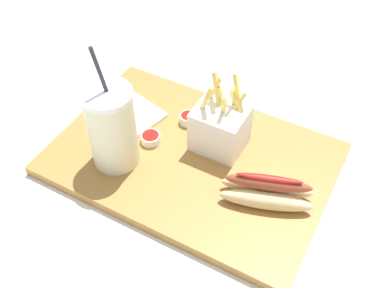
{
  "coord_description": "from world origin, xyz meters",
  "views": [
    {
      "loc": [
        -0.28,
        0.5,
        0.65
      ],
      "look_at": [
        0.0,
        0.0,
        0.05
      ],
      "focal_mm": 43.8,
      "sensor_mm": 36.0,
      "label": 1
    }
  ],
  "objects_px": {
    "soda_cup": "(112,127)",
    "napkin_stack": "(129,115)",
    "ketchup_cup_2": "(151,138)",
    "ketchup_cup_1": "(188,118)",
    "fries_basket": "(220,127)",
    "hot_dog_1": "(267,191)"
  },
  "relations": [
    {
      "from": "hot_dog_1",
      "to": "ketchup_cup_1",
      "type": "relative_size",
      "value": 5.1
    },
    {
      "from": "ketchup_cup_2",
      "to": "soda_cup",
      "type": "bearing_deg",
      "value": 65.17
    },
    {
      "from": "soda_cup",
      "to": "hot_dog_1",
      "type": "bearing_deg",
      "value": -171.15
    },
    {
      "from": "hot_dog_1",
      "to": "ketchup_cup_1",
      "type": "xyz_separation_m",
      "value": [
        0.21,
        -0.1,
        -0.01
      ]
    },
    {
      "from": "soda_cup",
      "to": "fries_basket",
      "type": "relative_size",
      "value": 1.6
    },
    {
      "from": "soda_cup",
      "to": "napkin_stack",
      "type": "height_order",
      "value": "soda_cup"
    },
    {
      "from": "soda_cup",
      "to": "fries_basket",
      "type": "height_order",
      "value": "soda_cup"
    },
    {
      "from": "fries_basket",
      "to": "ketchup_cup_1",
      "type": "xyz_separation_m",
      "value": [
        0.08,
        -0.02,
        -0.03
      ]
    },
    {
      "from": "soda_cup",
      "to": "ketchup_cup_2",
      "type": "height_order",
      "value": "soda_cup"
    },
    {
      "from": "soda_cup",
      "to": "napkin_stack",
      "type": "xyz_separation_m",
      "value": [
        0.04,
        -0.1,
        -0.08
      ]
    },
    {
      "from": "soda_cup",
      "to": "napkin_stack",
      "type": "bearing_deg",
      "value": -67.51
    },
    {
      "from": "soda_cup",
      "to": "fries_basket",
      "type": "distance_m",
      "value": 0.19
    },
    {
      "from": "ketchup_cup_1",
      "to": "hot_dog_1",
      "type": "bearing_deg",
      "value": 153.57
    },
    {
      "from": "ketchup_cup_2",
      "to": "ketchup_cup_1",
      "type": "bearing_deg",
      "value": -115.01
    },
    {
      "from": "ketchup_cup_2",
      "to": "napkin_stack",
      "type": "bearing_deg",
      "value": -27.33
    },
    {
      "from": "ketchup_cup_1",
      "to": "soda_cup",
      "type": "bearing_deg",
      "value": 65.07
    },
    {
      "from": "soda_cup",
      "to": "napkin_stack",
      "type": "relative_size",
      "value": 2.11
    },
    {
      "from": "soda_cup",
      "to": "hot_dog_1",
      "type": "distance_m",
      "value": 0.28
    },
    {
      "from": "hot_dog_1",
      "to": "ketchup_cup_2",
      "type": "height_order",
      "value": "hot_dog_1"
    },
    {
      "from": "napkin_stack",
      "to": "ketchup_cup_2",
      "type": "bearing_deg",
      "value": 152.67
    },
    {
      "from": "soda_cup",
      "to": "ketchup_cup_2",
      "type": "xyz_separation_m",
      "value": [
        -0.03,
        -0.07,
        -0.07
      ]
    },
    {
      "from": "napkin_stack",
      "to": "ketchup_cup_1",
      "type": "bearing_deg",
      "value": -159.99
    }
  ]
}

